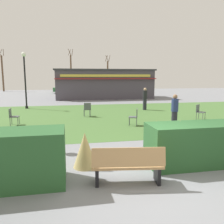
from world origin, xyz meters
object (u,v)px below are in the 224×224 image
object	(u,v)px
food_kiosk	(104,84)
cafe_chair_center	(13,115)
tree_left_bg	(71,72)
tree_center_bg	(108,75)
person_standing	(145,99)
parked_car_center_slot	(99,88)
cafe_chair_west	(87,108)
tree_right_bg	(3,73)
cafe_chair_east	(199,111)
parked_car_west_slot	(67,89)
person_strolling	(175,111)
park_bench	(128,165)
lamppost_far	(25,74)
cafe_chair_north	(135,116)

from	to	relation	value
food_kiosk	cafe_chair_center	xyz separation A→B (m)	(-7.09, -14.35, -1.16)
tree_left_bg	tree_center_bg	world-z (taller)	tree_left_bg
person_standing	parked_car_center_slot	bearing A→B (deg)	-82.78
cafe_chair_west	tree_center_bg	xyz separation A→B (m)	(6.04, 27.17, 2.27)
cafe_chair_west	tree_right_bg	world-z (taller)	tree_right_bg
parked_car_center_slot	tree_center_bg	size ratio (longest dim) A/B	0.67
cafe_chair_east	parked_car_west_slot	world-z (taller)	parked_car_west_slot
person_strolling	tree_left_bg	bearing A→B (deg)	58.07
cafe_chair_center	tree_center_bg	xyz separation A→B (m)	(10.13, 29.06, 2.27)
cafe_chair_west	parked_car_center_slot	world-z (taller)	parked_car_center_slot
food_kiosk	parked_car_center_slot	world-z (taller)	food_kiosk
cafe_chair_center	tree_center_bg	distance (m)	30.86
park_bench	food_kiosk	xyz separation A→B (m)	(2.84, 21.99, 1.21)
food_kiosk	cafe_chair_east	bearing A→B (deg)	-76.69
person_strolling	person_standing	size ratio (longest dim) A/B	1.00
parked_car_west_slot	tree_left_bg	size ratio (longest dim) A/B	0.57
park_bench	tree_right_bg	xyz separation A→B (m)	(-12.15, 37.10, 2.69)
cafe_chair_west	person_standing	size ratio (longest dim) A/B	0.53
cafe_chair_west	lamppost_far	bearing A→B (deg)	134.09
park_bench	food_kiosk	distance (m)	22.21
person_standing	tree_left_bg	world-z (taller)	tree_left_bg
parked_car_center_slot	tree_right_bg	bearing A→B (deg)	158.91
person_standing	tree_left_bg	xyz separation A→B (m)	(-5.11, 26.89, 2.50)
parked_car_west_slot	tree_left_bg	world-z (taller)	tree_left_bg
parked_car_center_slot	lamppost_far	bearing A→B (deg)	-115.46
food_kiosk	cafe_chair_east	world-z (taller)	food_kiosk
cafe_chair_west	parked_car_center_slot	distance (m)	21.85
cafe_chair_north	parked_car_center_slot	distance (m)	24.79
lamppost_far	person_strolling	xyz separation A→B (m)	(8.42, -8.81, -1.91)
cafe_chair_north	person_strolling	distance (m)	2.03
person_standing	tree_center_bg	size ratio (longest dim) A/B	0.27
person_strolling	cafe_chair_center	bearing A→B (deg)	124.42
food_kiosk	park_bench	bearing A→B (deg)	-97.35
person_strolling	person_standing	bearing A→B (deg)	44.61
person_strolling	tree_center_bg	bearing A→B (deg)	46.58
person_strolling	person_standing	distance (m)	6.35
lamppost_far	cafe_chair_north	size ratio (longest dim) A/B	4.96
park_bench	cafe_chair_west	xyz separation A→B (m)	(-0.16, 9.53, 0.05)
cafe_chair_west	tree_left_bg	bearing A→B (deg)	91.04
parked_car_center_slot	tree_left_bg	xyz separation A→B (m)	(-4.12, 7.47, 2.72)
cafe_chair_center	tree_right_bg	distance (m)	30.61
person_standing	parked_car_west_slot	xyz separation A→B (m)	(-5.93, 19.42, -0.22)
lamppost_far	cafe_chair_center	distance (m)	6.89
parked_car_center_slot	person_strolling	bearing A→B (deg)	-89.21
tree_center_bg	person_strolling	bearing A→B (deg)	-93.81
cafe_chair_center	tree_left_bg	xyz separation A→B (m)	(3.56, 30.91, 2.83)
cafe_chair_east	person_standing	size ratio (longest dim) A/B	0.53
cafe_chair_north	person_standing	size ratio (longest dim) A/B	0.53
cafe_chair_north	parked_car_center_slot	size ratio (longest dim) A/B	0.21
cafe_chair_east	cafe_chair_center	xyz separation A→B (m)	(-10.57, 0.39, 0.00)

